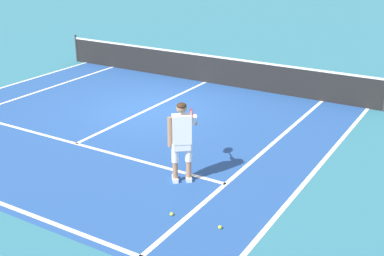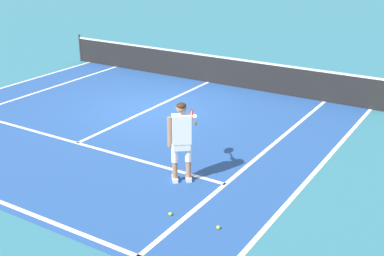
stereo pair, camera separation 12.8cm
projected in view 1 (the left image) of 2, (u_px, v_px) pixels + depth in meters
The scene contains 11 objects.
ground_plane at pixel (149, 109), 14.69m from camera, with size 80.00×80.00×0.00m, color teal.
court_inner_surface at pixel (121, 122), 13.66m from camera, with size 10.98×9.71×0.00m, color #234C93.
line_service at pixel (76, 144), 12.27m from camera, with size 8.23×0.10×0.01m, color white.
line_centre_service at pixel (152, 108), 14.82m from camera, with size 0.10×6.40×0.01m, color white.
line_singles_left at pixel (17, 98), 15.64m from camera, with size 0.10×9.31×0.01m, color white.
line_singles_right at pixel (260, 154), 11.68m from camera, with size 0.10×9.31×0.01m, color white.
line_doubles_right at pixel (318, 167), 11.02m from camera, with size 0.10×9.31×0.01m, color white.
tennis_net at pixel (206, 68), 17.20m from camera, with size 11.96×0.08×1.07m.
tennis_player at pixel (182, 136), 10.08m from camera, with size 0.67×1.19×1.71m.
tennis_ball_near_feet at pixel (172, 214), 9.12m from camera, with size 0.07×0.07×0.07m, color #CCE02D.
tennis_ball_by_baseline at pixel (220, 227), 8.71m from camera, with size 0.07×0.07×0.07m, color #CCE02D.
Camera 1 is at (8.26, -11.25, 4.78)m, focal length 46.99 mm.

